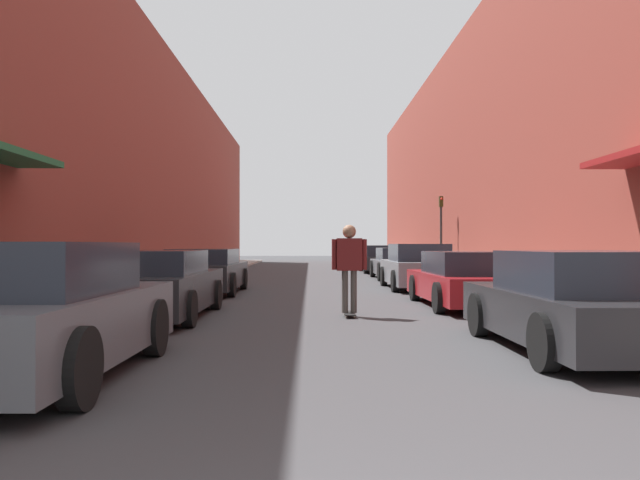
% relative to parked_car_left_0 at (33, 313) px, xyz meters
% --- Properties ---
extents(ground, '(107.62, 107.62, 0.00)m').
position_rel_parked_car_left_0_xyz_m(ground, '(3.05, 14.46, -0.67)').
color(ground, '#38383A').
extents(curb_strip_left, '(1.80, 48.92, 0.12)m').
position_rel_parked_car_left_0_xyz_m(curb_strip_left, '(-2.00, 19.35, -0.61)').
color(curb_strip_left, '#A3A099').
rests_on(curb_strip_left, ground).
extents(curb_strip_right, '(1.80, 48.92, 0.12)m').
position_rel_parked_car_left_0_xyz_m(curb_strip_right, '(8.09, 19.35, -0.61)').
color(curb_strip_right, '#A3A099').
rests_on(curb_strip_right, ground).
extents(building_row_left, '(4.90, 48.92, 9.29)m').
position_rel_parked_car_left_0_xyz_m(building_row_left, '(-4.90, 19.34, 3.98)').
color(building_row_left, brown).
rests_on(building_row_left, ground).
extents(building_row_right, '(4.90, 48.92, 10.19)m').
position_rel_parked_car_left_0_xyz_m(building_row_right, '(10.99, 19.34, 4.43)').
color(building_row_right, brown).
rests_on(building_row_right, ground).
extents(parked_car_left_0, '(1.98, 4.05, 1.38)m').
position_rel_parked_car_left_0_xyz_m(parked_car_left_0, '(0.00, 0.00, 0.00)').
color(parked_car_left_0, '#515459').
rests_on(parked_car_left_0, ground).
extents(parked_car_left_1, '(1.95, 4.66, 1.25)m').
position_rel_parked_car_left_0_xyz_m(parked_car_left_1, '(-0.07, 5.26, -0.06)').
color(parked_car_left_1, '#232326').
rests_on(parked_car_left_1, ground).
extents(parked_car_left_2, '(2.01, 4.68, 1.24)m').
position_rel_parked_car_left_0_xyz_m(parked_car_left_2, '(-0.15, 11.13, -0.06)').
color(parked_car_left_2, '#232326').
rests_on(parked_car_left_2, ground).
extents(parked_car_right_0, '(2.09, 4.20, 1.28)m').
position_rel_parked_car_left_0_xyz_m(parked_car_right_0, '(6.24, 1.52, -0.05)').
color(parked_car_right_0, '#232326').
rests_on(parked_car_right_0, ground).
extents(parked_car_right_1, '(2.05, 4.64, 1.21)m').
position_rel_parked_car_left_0_xyz_m(parked_car_right_1, '(6.25, 7.24, -0.08)').
color(parked_car_right_1, maroon).
rests_on(parked_car_right_1, ground).
extents(parked_car_right_2, '(1.91, 4.40, 1.38)m').
position_rel_parked_car_left_0_xyz_m(parked_car_right_2, '(6.07, 12.69, -0.01)').
color(parked_car_right_2, gray).
rests_on(parked_car_right_2, ground).
extents(parked_car_right_3, '(1.91, 4.60, 1.23)m').
position_rel_parked_car_left_0_xyz_m(parked_car_right_3, '(6.25, 18.15, -0.06)').
color(parked_car_right_3, '#515459').
rests_on(parked_car_right_3, ground).
extents(parked_car_right_4, '(1.94, 4.67, 1.32)m').
position_rel_parked_car_left_0_xyz_m(parked_car_right_4, '(6.25, 24.03, -0.04)').
color(parked_car_right_4, '#232326').
rests_on(parked_car_right_4, ground).
extents(parked_car_right_5, '(1.98, 4.00, 1.29)m').
position_rel_parked_car_left_0_xyz_m(parked_car_right_5, '(6.18, 29.11, -0.04)').
color(parked_car_right_5, gray).
rests_on(parked_car_right_5, ground).
extents(skateboarder, '(0.66, 0.78, 1.73)m').
position_rel_parked_car_left_0_xyz_m(skateboarder, '(3.52, 5.40, 0.40)').
color(skateboarder, black).
rests_on(skateboarder, ground).
extents(traffic_light, '(0.16, 0.22, 3.30)m').
position_rel_parked_car_left_0_xyz_m(traffic_light, '(8.37, 20.15, 1.51)').
color(traffic_light, '#2D2D2D').
rests_on(traffic_light, curb_strip_right).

